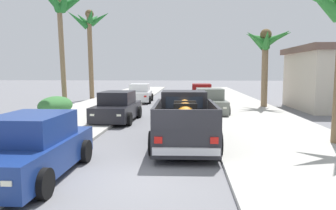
# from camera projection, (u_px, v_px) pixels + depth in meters

# --- Properties ---
(ground_plane) EXTENTS (160.00, 160.00, 0.00)m
(ground_plane) POSITION_uv_depth(u_px,v_px,m) (137.00, 175.00, 7.88)
(ground_plane) COLOR slate
(sidewalk_left) EXTENTS (5.12, 60.00, 0.12)m
(sidewalk_left) POSITION_uv_depth(u_px,v_px,m) (92.00, 111.00, 20.07)
(sidewalk_left) COLOR #B2AFA8
(sidewalk_left) RESTS_ON ground
(sidewalk_right) EXTENTS (5.12, 60.00, 0.12)m
(sidewalk_right) POSITION_uv_depth(u_px,v_px,m) (245.00, 112.00, 19.49)
(sidewalk_right) COLOR #B2AFA8
(sidewalk_right) RESTS_ON ground
(curb_left) EXTENTS (0.16, 60.00, 0.10)m
(curb_left) POSITION_uv_depth(u_px,v_px,m) (110.00, 111.00, 20.00)
(curb_left) COLOR silver
(curb_left) RESTS_ON ground
(curb_right) EXTENTS (0.16, 60.00, 0.10)m
(curb_right) POSITION_uv_depth(u_px,v_px,m) (226.00, 112.00, 19.57)
(curb_right) COLOR silver
(curb_right) RESTS_ON ground
(pickup_truck) EXTENTS (2.32, 5.26, 1.80)m
(pickup_truck) POSITION_uv_depth(u_px,v_px,m) (184.00, 121.00, 11.18)
(pickup_truck) COLOR #28282D
(pickup_truck) RESTS_ON ground
(car_left_near) EXTENTS (2.07, 4.28, 1.54)m
(car_left_near) POSITION_uv_depth(u_px,v_px,m) (201.00, 94.00, 26.19)
(car_left_near) COLOR maroon
(car_left_near) RESTS_ON ground
(car_right_near) EXTENTS (2.16, 4.32, 1.54)m
(car_right_near) POSITION_uv_depth(u_px,v_px,m) (140.00, 94.00, 26.41)
(car_right_near) COLOR silver
(car_right_near) RESTS_ON ground
(car_left_mid) EXTENTS (2.12, 4.30, 1.54)m
(car_left_mid) POSITION_uv_depth(u_px,v_px,m) (117.00, 107.00, 16.39)
(car_left_mid) COLOR black
(car_left_mid) RESTS_ON ground
(car_right_mid) EXTENTS (2.03, 4.26, 1.54)m
(car_right_mid) POSITION_uv_depth(u_px,v_px,m) (32.00, 148.00, 7.74)
(car_right_mid) COLOR navy
(car_right_mid) RESTS_ON ground
(car_left_far) EXTENTS (2.11, 4.30, 1.54)m
(car_left_far) POSITION_uv_depth(u_px,v_px,m) (210.00, 102.00, 19.23)
(car_left_far) COLOR slate
(car_left_far) RESTS_ON ground
(palm_tree_left_fore) EXTENTS (3.83, 3.47, 7.98)m
(palm_tree_left_fore) POSITION_uv_depth(u_px,v_px,m) (89.00, 29.00, 28.08)
(palm_tree_left_fore) COLOR brown
(palm_tree_left_fore) RESTS_ON ground
(palm_tree_right_fore) EXTENTS (3.36, 3.70, 5.47)m
(palm_tree_right_fore) POSITION_uv_depth(u_px,v_px,m) (266.00, 44.00, 21.86)
(palm_tree_right_fore) COLOR #846B4C
(palm_tree_right_fore) RESTS_ON ground
(palm_tree_left_mid) EXTENTS (3.62, 3.42, 7.74)m
(palm_tree_left_mid) POSITION_uv_depth(u_px,v_px,m) (61.00, 8.00, 19.92)
(palm_tree_left_mid) COLOR #846B4C
(palm_tree_left_mid) RESTS_ON ground
(hedge_bush) EXTENTS (1.80, 2.80, 1.10)m
(hedge_bush) POSITION_uv_depth(u_px,v_px,m) (56.00, 106.00, 18.79)
(hedge_bush) COLOR #387538
(hedge_bush) RESTS_ON ground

